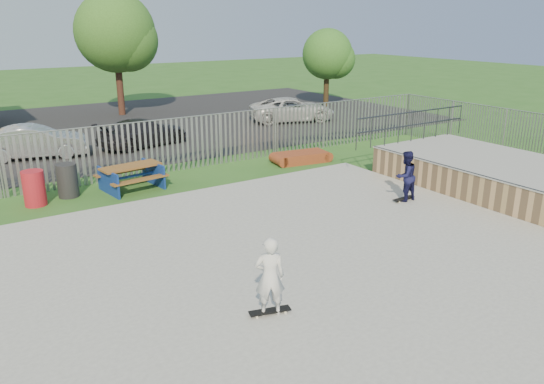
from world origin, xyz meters
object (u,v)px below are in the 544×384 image
trash_bin_grey (67,180)px  car_silver (35,142)px  skater_navy (405,176)px  trash_bin_red (34,188)px  car_dark (143,132)px  car_white (292,109)px  tree_right (327,54)px  skater_white (270,277)px  funbox (301,157)px  tree_mid (115,32)px  picnic_table (131,177)px

trash_bin_grey → car_silver: bearing=89.1°
trash_bin_grey → skater_navy: bearing=-37.5°
trash_bin_grey → trash_bin_red: bearing=-163.2°
car_silver → car_dark: car_silver is taller
trash_bin_red → car_white: car_white is taller
tree_right → skater_navy: tree_right is taller
car_silver → skater_white: (1.31, -15.71, 0.23)m
funbox → car_dark: 7.54m
trash_bin_red → car_white: 16.54m
trash_bin_grey → skater_white: skater_white is taller
funbox → car_silver: bearing=151.7°
funbox → trash_bin_red: (-9.92, 0.23, 0.35)m
car_silver → skater_navy: 14.95m
car_silver → skater_white: size_ratio=2.64×
funbox → tree_mid: tree_mid is taller
skater_navy → car_silver: bearing=-58.2°
car_dark → car_white: 9.29m
tree_right → trash_bin_red: bearing=-151.7°
funbox → car_white: bearing=65.2°
picnic_table → car_dark: car_dark is taller
picnic_table → funbox: size_ratio=1.02×
picnic_table → trash_bin_red: trash_bin_red is taller
car_white → tree_mid: size_ratio=0.67×
skater_white → trash_bin_red: bearing=-50.5°
trash_bin_grey → skater_white: 9.91m
car_silver → skater_white: skater_white is taller
funbox → trash_bin_red: size_ratio=1.95×
funbox → skater_white: bearing=-120.8°
picnic_table → trash_bin_red: (-3.03, 0.03, 0.12)m
picnic_table → skater_white: skater_white is taller
funbox → trash_bin_grey: (-8.86, 0.55, 0.34)m
funbox → skater_white: (-7.46, -9.25, 0.73)m
funbox → tree_mid: bearing=107.3°
trash_bin_grey → car_white: car_white is taller
car_silver → skater_navy: (8.36, -12.39, 0.23)m
picnic_table → car_dark: 6.52m
tree_right → skater_white: size_ratio=3.20×
tree_mid → skater_white: (-5.02, -24.22, -3.84)m
picnic_table → trash_bin_grey: (-1.98, 0.35, 0.12)m
car_silver → tree_mid: (6.34, 8.51, 4.07)m
car_silver → skater_white: 15.77m
picnic_table → skater_white: size_ratio=1.39×
car_silver → tree_mid: 11.37m
picnic_table → skater_white: 9.49m
picnic_table → car_white: (11.78, 7.38, 0.25)m
car_dark → skater_white: skater_white is taller
funbox → skater_navy: 5.99m
funbox → picnic_table: bearing=-173.6°
trash_bin_grey → tree_mid: 16.34m
skater_navy → car_dark: bearing=-74.5°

